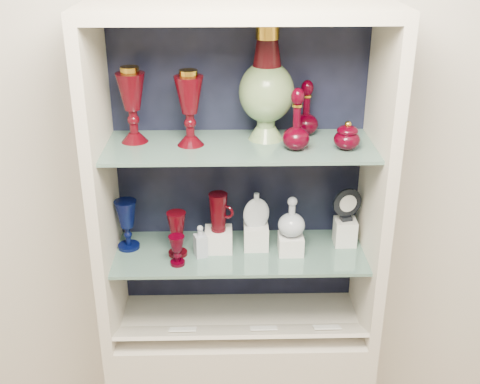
{
  "coord_description": "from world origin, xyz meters",
  "views": [
    {
      "loc": [
        -0.05,
        -0.39,
        2.17
      ],
      "look_at": [
        0.0,
        1.53,
        1.3
      ],
      "focal_mm": 45.0,
      "sensor_mm": 36.0,
      "label": 1
    }
  ],
  "objects_px": {
    "ruby_decanter_b": "(307,106)",
    "lidded_bowl": "(347,135)",
    "cobalt_goblet": "(127,225)",
    "clear_round_decanter": "(292,218)",
    "ruby_decanter_a": "(297,116)",
    "pedestal_lamp_right": "(190,108)",
    "ruby_pitcher": "(218,212)",
    "flat_flask": "(256,209)",
    "ruby_goblet_small": "(177,250)",
    "clear_square_bottle": "(200,241)",
    "pedestal_lamp_left": "(132,105)",
    "enamel_urn": "(267,84)",
    "ruby_goblet_tall": "(177,234)",
    "cameo_medallion": "(347,204)"
  },
  "relations": [
    {
      "from": "ruby_decanter_b",
      "to": "lidded_bowl",
      "type": "bearing_deg",
      "value": -52.37
    },
    {
      "from": "cobalt_goblet",
      "to": "clear_round_decanter",
      "type": "xyz_separation_m",
      "value": [
        0.6,
        -0.05,
        0.05
      ]
    },
    {
      "from": "ruby_decanter_a",
      "to": "ruby_decanter_b",
      "type": "bearing_deg",
      "value": 71.51
    },
    {
      "from": "pedestal_lamp_right",
      "to": "ruby_decanter_b",
      "type": "relative_size",
      "value": 1.23
    },
    {
      "from": "ruby_pitcher",
      "to": "flat_flask",
      "type": "bearing_deg",
      "value": 27.26
    },
    {
      "from": "pedestal_lamp_right",
      "to": "ruby_goblet_small",
      "type": "distance_m",
      "value": 0.5
    },
    {
      "from": "clear_square_bottle",
      "to": "ruby_decanter_b",
      "type": "bearing_deg",
      "value": 19.25
    },
    {
      "from": "pedestal_lamp_left",
      "to": "ruby_goblet_small",
      "type": "xyz_separation_m",
      "value": [
        0.14,
        -0.13,
        -0.49
      ]
    },
    {
      "from": "flat_flask",
      "to": "clear_round_decanter",
      "type": "bearing_deg",
      "value": -28.77
    },
    {
      "from": "enamel_urn",
      "to": "clear_square_bottle",
      "type": "bearing_deg",
      "value": -158.85
    },
    {
      "from": "pedestal_lamp_left",
      "to": "clear_square_bottle",
      "type": "height_order",
      "value": "pedestal_lamp_left"
    },
    {
      "from": "pedestal_lamp_right",
      "to": "ruby_pitcher",
      "type": "xyz_separation_m",
      "value": [
        0.09,
        0.01,
        -0.4
      ]
    },
    {
      "from": "ruby_goblet_tall",
      "to": "clear_round_decanter",
      "type": "xyz_separation_m",
      "value": [
        0.42,
        0.01,
        0.06
      ]
    },
    {
      "from": "flat_flask",
      "to": "cameo_medallion",
      "type": "relative_size",
      "value": 1.04
    },
    {
      "from": "ruby_decanter_b",
      "to": "flat_flask",
      "type": "xyz_separation_m",
      "value": [
        -0.18,
        -0.07,
        -0.37
      ]
    },
    {
      "from": "ruby_goblet_small",
      "to": "clear_round_decanter",
      "type": "relative_size",
      "value": 0.77
    },
    {
      "from": "pedestal_lamp_right",
      "to": "enamel_urn",
      "type": "distance_m",
      "value": 0.28
    },
    {
      "from": "cobalt_goblet",
      "to": "ruby_goblet_small",
      "type": "bearing_deg",
      "value": -33.09
    },
    {
      "from": "ruby_goblet_tall",
      "to": "ruby_pitcher",
      "type": "distance_m",
      "value": 0.17
    },
    {
      "from": "enamel_urn",
      "to": "ruby_decanter_a",
      "type": "xyz_separation_m",
      "value": [
        0.09,
        -0.11,
        -0.08
      ]
    },
    {
      "from": "ruby_goblet_tall",
      "to": "flat_flask",
      "type": "bearing_deg",
      "value": 9.36
    },
    {
      "from": "flat_flask",
      "to": "ruby_goblet_tall",
      "type": "bearing_deg",
      "value": 179.15
    },
    {
      "from": "enamel_urn",
      "to": "ruby_goblet_tall",
      "type": "bearing_deg",
      "value": -166.17
    },
    {
      "from": "lidded_bowl",
      "to": "clear_square_bottle",
      "type": "bearing_deg",
      "value": 177.55
    },
    {
      "from": "pedestal_lamp_left",
      "to": "clear_square_bottle",
      "type": "xyz_separation_m",
      "value": [
        0.22,
        -0.07,
        -0.49
      ]
    },
    {
      "from": "ruby_goblet_tall",
      "to": "lidded_bowl",
      "type": "bearing_deg",
      "value": -3.31
    },
    {
      "from": "pedestal_lamp_right",
      "to": "clear_square_bottle",
      "type": "distance_m",
      "value": 0.49
    },
    {
      "from": "ruby_decanter_b",
      "to": "ruby_goblet_small",
      "type": "relative_size",
      "value": 1.86
    },
    {
      "from": "pedestal_lamp_left",
      "to": "ruby_goblet_small",
      "type": "height_order",
      "value": "pedestal_lamp_left"
    },
    {
      "from": "ruby_decanter_a",
      "to": "cobalt_goblet",
      "type": "height_order",
      "value": "ruby_decanter_a"
    },
    {
      "from": "clear_square_bottle",
      "to": "cameo_medallion",
      "type": "xyz_separation_m",
      "value": [
        0.54,
        0.08,
        0.1
      ]
    },
    {
      "from": "flat_flask",
      "to": "ruby_decanter_a",
      "type": "bearing_deg",
      "value": -43.24
    },
    {
      "from": "clear_round_decanter",
      "to": "cameo_medallion",
      "type": "height_order",
      "value": "cameo_medallion"
    },
    {
      "from": "ruby_goblet_small",
      "to": "cameo_medallion",
      "type": "bearing_deg",
      "value": 12.39
    },
    {
      "from": "pedestal_lamp_right",
      "to": "pedestal_lamp_left",
      "type": "bearing_deg",
      "value": 169.17
    },
    {
      "from": "pedestal_lamp_left",
      "to": "pedestal_lamp_right",
      "type": "xyz_separation_m",
      "value": [
        0.2,
        -0.04,
        -0.0
      ]
    },
    {
      "from": "ruby_goblet_tall",
      "to": "ruby_pitcher",
      "type": "xyz_separation_m",
      "value": [
        0.15,
        0.04,
        0.07
      ]
    },
    {
      "from": "ruby_decanter_a",
      "to": "pedestal_lamp_right",
      "type": "bearing_deg",
      "value": 171.0
    },
    {
      "from": "clear_round_decanter",
      "to": "ruby_pitcher",
      "type": "bearing_deg",
      "value": 173.32
    },
    {
      "from": "ruby_goblet_tall",
      "to": "ruby_goblet_small",
      "type": "height_order",
      "value": "ruby_goblet_tall"
    },
    {
      "from": "pedestal_lamp_right",
      "to": "clear_square_bottle",
      "type": "height_order",
      "value": "pedestal_lamp_right"
    },
    {
      "from": "ruby_decanter_a",
      "to": "lidded_bowl",
      "type": "xyz_separation_m",
      "value": [
        0.17,
        -0.0,
        -0.07
      ]
    },
    {
      "from": "ruby_decanter_a",
      "to": "ruby_goblet_small",
      "type": "height_order",
      "value": "ruby_decanter_a"
    },
    {
      "from": "ruby_decanter_b",
      "to": "cameo_medallion",
      "type": "xyz_separation_m",
      "value": [
        0.16,
        -0.05,
        -0.36
      ]
    },
    {
      "from": "cobalt_goblet",
      "to": "clear_square_bottle",
      "type": "relative_size",
      "value": 1.55
    },
    {
      "from": "pedestal_lamp_left",
      "to": "lidded_bowl",
      "type": "relative_size",
      "value": 2.59
    },
    {
      "from": "ruby_decanter_b",
      "to": "cameo_medallion",
      "type": "distance_m",
      "value": 0.4
    },
    {
      "from": "ruby_pitcher",
      "to": "flat_flask",
      "type": "relative_size",
      "value": 1.07
    },
    {
      "from": "ruby_pitcher",
      "to": "flat_flask",
      "type": "distance_m",
      "value": 0.14
    },
    {
      "from": "clear_square_bottle",
      "to": "flat_flask",
      "type": "relative_size",
      "value": 0.91
    }
  ]
}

